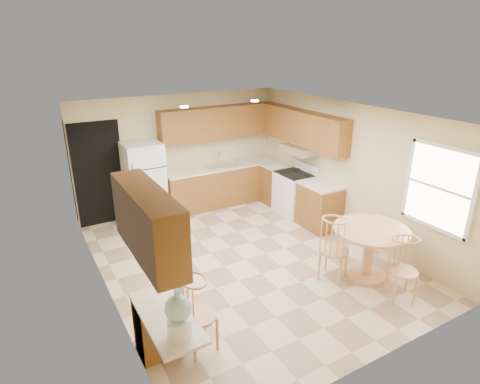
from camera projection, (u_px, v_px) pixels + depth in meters
floor at (245, 260)px, 6.89m from camera, size 5.50×5.50×0.00m
ceiling at (246, 114)px, 6.00m from camera, size 4.50×5.50×0.02m
wall_back at (181, 153)px, 8.67m from camera, size 4.50×0.02×2.50m
wall_front at (379, 273)px, 4.22m from camera, size 4.50×0.02×2.50m
wall_left at (102, 222)px, 5.40m from camera, size 0.02×5.50×2.50m
wall_right at (349, 170)px, 7.50m from camera, size 0.02×5.50×2.50m
doorway at (99, 174)px, 7.91m from camera, size 0.90×0.02×2.10m
base_cab_back at (224, 185)px, 9.13m from camera, size 2.75×0.60×0.87m
counter_back at (223, 166)px, 8.97m from camera, size 2.75×0.63×0.04m
base_cab_right_a at (277, 185)px, 9.15m from camera, size 0.60×0.59×0.87m
counter_right_a at (278, 166)px, 8.99m from camera, size 0.63×0.59×0.04m
base_cab_right_b at (319, 206)px, 7.97m from camera, size 0.60×0.80×0.87m
counter_right_b at (321, 185)px, 7.81m from camera, size 0.63×0.80×0.04m
upper_cab_back at (220, 122)px, 8.73m from camera, size 2.75×0.33×0.70m
upper_cab_right at (303, 128)px, 8.18m from camera, size 0.33×2.42×0.70m
upper_cab_left at (148, 223)px, 3.96m from camera, size 0.33×1.40×0.70m
sink at (222, 165)px, 8.95m from camera, size 0.78×0.44×0.01m
range_hood at (300, 149)px, 8.27m from camera, size 0.50×0.76×0.14m
desk_pedestal at (158, 326)px, 4.76m from camera, size 0.48×0.42×0.72m
desk_top at (167, 317)px, 4.32m from camera, size 0.50×1.20×0.04m
window at (440, 188)px, 5.90m from camera, size 0.06×1.12×1.30m
can_light_a at (184, 107)px, 6.74m from camera, size 0.14×0.14×0.02m
can_light_b at (255, 101)px, 7.40m from camera, size 0.14×0.14×0.02m
refrigerator at (145, 183)px, 8.09m from camera, size 0.73×0.71×1.66m
stove at (295, 193)px, 8.58m from camera, size 0.65×0.76×1.09m
dining_table at (369, 246)px, 6.21m from camera, size 1.15×1.15×0.85m
chair_table_a at (339, 245)px, 6.08m from camera, size 0.46×0.58×1.03m
chair_table_b at (410, 267)px, 5.61m from camera, size 0.41×0.48×0.94m
chair_desk at (202, 311)px, 4.65m from camera, size 0.43×0.56×0.98m
water_crock at (179, 316)px, 3.91m from camera, size 0.27×0.27×0.56m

